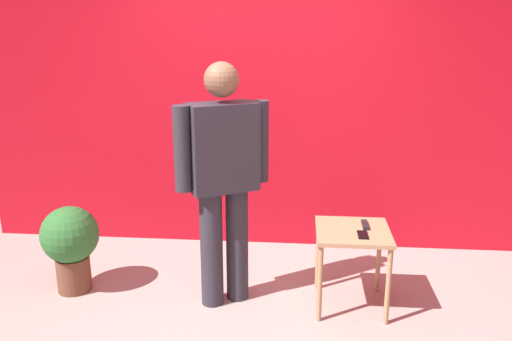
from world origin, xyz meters
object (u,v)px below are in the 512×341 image
at_px(cell_phone, 363,235).
at_px(potted_plant, 70,242).
at_px(tv_remote, 365,225).
at_px(side_table, 352,242).
at_px(standing_person, 223,174).

height_order(cell_phone, potted_plant, potted_plant).
bearing_deg(tv_remote, cell_phone, -101.33).
distance_m(tv_remote, potted_plant, 2.24).
distance_m(side_table, cell_phone, 0.15).
height_order(side_table, cell_phone, cell_phone).
bearing_deg(potted_plant, tv_remote, 0.77).
height_order(standing_person, side_table, standing_person).
relative_size(standing_person, cell_phone, 12.39).
bearing_deg(potted_plant, cell_phone, -3.87).
xyz_separation_m(standing_person, potted_plant, (-1.21, 0.05, -0.59)).
bearing_deg(side_table, tv_remote, 39.66).
bearing_deg(potted_plant, side_table, -1.27).
xyz_separation_m(side_table, tv_remote, (0.09, 0.08, 0.10)).
xyz_separation_m(cell_phone, potted_plant, (-2.20, 0.15, -0.20)).
relative_size(cell_phone, potted_plant, 0.21).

